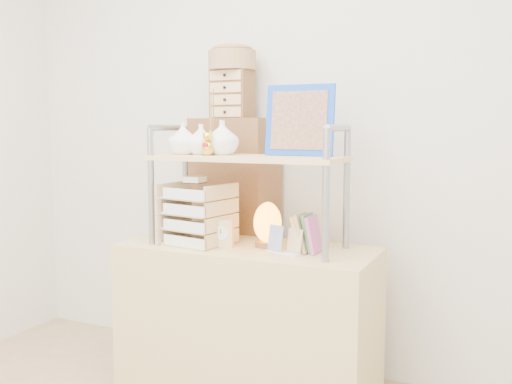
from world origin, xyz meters
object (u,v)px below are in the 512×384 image
Objects in this scene: cabinet at (235,243)px; letter_tray at (196,217)px; salt_lamp at (268,224)px; desk at (247,324)px.

cabinet reaches higher than letter_tray.
cabinet reaches higher than salt_lamp.
desk is at bearing 15.72° from letter_tray.
salt_lamp is at bearing -37.29° from cabinet.
desk is at bearing -48.14° from cabinet.
salt_lamp reaches higher than desk.
letter_tray is 1.55× the size of salt_lamp.
cabinet is at bearing 92.60° from letter_tray.
desk is 0.54m from cabinet.
desk is at bearing -161.32° from salt_lamp.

